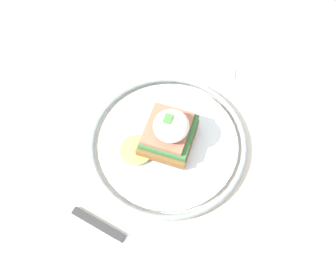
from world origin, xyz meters
name	(u,v)px	position (x,y,z in m)	size (l,w,h in m)	color
ground_plane	(154,235)	(0.00, 0.00, 0.00)	(6.00, 6.00, 0.00)	#9E9993
dining_table	(143,181)	(0.00, 0.00, 0.60)	(0.81, 0.73, 0.73)	beige
plate	(168,142)	(-0.03, 0.04, 0.74)	(0.26, 0.26, 0.02)	silver
sandwich	(168,132)	(-0.03, 0.04, 0.77)	(0.11, 0.11, 0.07)	brown
fork	(200,68)	(-0.20, 0.05, 0.73)	(0.04, 0.15, 0.00)	silver
knife	(122,238)	(0.13, 0.03, 0.73)	(0.05, 0.21, 0.01)	#2D2D2D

